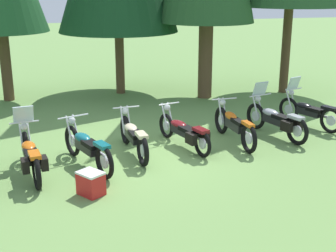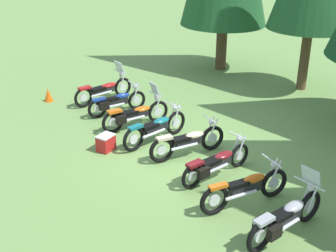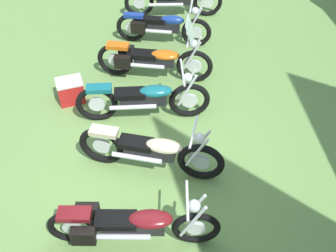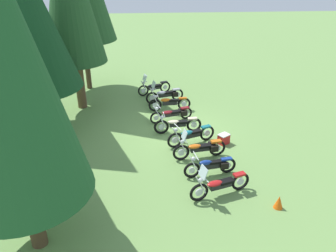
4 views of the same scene
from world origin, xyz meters
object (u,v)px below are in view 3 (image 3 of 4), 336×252
(motorcycle_5, at_px, (129,224))
(motorcycle_3, at_px, (144,98))
(motorcycle_4, at_px, (151,151))
(picnic_cooler, at_px, (71,91))
(motorcycle_2, at_px, (153,59))
(motorcycle_1, at_px, (161,26))

(motorcycle_5, bearing_deg, motorcycle_3, 88.40)
(motorcycle_4, distance_m, motorcycle_5, 1.33)
(motorcycle_5, relative_size, picnic_cooler, 3.72)
(motorcycle_3, relative_size, motorcycle_4, 0.98)
(motorcycle_2, xyz_separation_m, motorcycle_4, (2.36, 0.73, -0.01))
(motorcycle_1, height_order, motorcycle_3, motorcycle_3)
(motorcycle_2, relative_size, motorcycle_5, 1.03)
(motorcycle_4, height_order, picnic_cooler, motorcycle_4)
(motorcycle_2, distance_m, motorcycle_4, 2.47)
(motorcycle_2, bearing_deg, motorcycle_3, -88.07)
(motorcycle_3, height_order, motorcycle_5, motorcycle_3)
(motorcycle_3, height_order, motorcycle_4, motorcycle_3)
(motorcycle_2, distance_m, motorcycle_5, 3.78)
(picnic_cooler, bearing_deg, motorcycle_3, 87.11)
(motorcycle_3, bearing_deg, motorcycle_2, 80.84)
(motorcycle_4, bearing_deg, picnic_cooler, 144.44)
(motorcycle_4, bearing_deg, motorcycle_2, 103.03)
(motorcycle_1, distance_m, motorcycle_3, 2.55)
(motorcycle_1, bearing_deg, motorcycle_5, -86.55)
(motorcycle_1, xyz_separation_m, picnic_cooler, (2.44, -1.06, -0.20))
(motorcycle_2, height_order, motorcycle_4, motorcycle_2)
(motorcycle_5, bearing_deg, motorcycle_4, 79.68)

